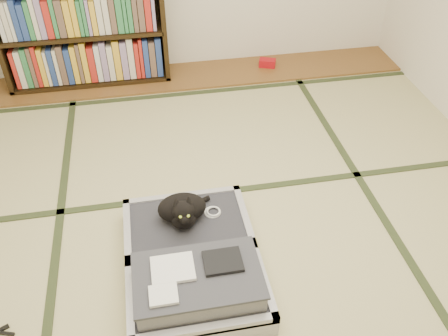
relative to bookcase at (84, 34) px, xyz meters
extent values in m
plane|color=#CDCB88|center=(0.84, -2.07, -0.45)|extent=(4.50, 4.50, 0.00)
cube|color=brown|center=(0.84, -0.07, -0.44)|extent=(4.00, 0.50, 0.02)
cube|color=#AA0D14|center=(1.62, -0.04, -0.40)|extent=(0.17, 0.14, 0.07)
cube|color=#2D381E|center=(-0.16, -2.07, -0.45)|extent=(0.05, 4.50, 0.01)
cube|color=#2D381E|center=(1.84, -2.07, -0.45)|extent=(0.05, 4.50, 0.01)
cube|color=#2D381E|center=(0.84, -1.67, -0.45)|extent=(4.00, 0.05, 0.01)
cube|color=#2D381E|center=(0.84, -0.37, -0.45)|extent=(4.00, 0.05, 0.01)
cube|color=black|center=(-0.67, 0.00, 0.02)|extent=(0.04, 0.32, 0.89)
cube|color=black|center=(0.67, 0.00, 0.02)|extent=(0.04, 0.32, 0.89)
cube|color=black|center=(0.00, 0.00, -0.42)|extent=(1.38, 0.32, 0.04)
cube|color=black|center=(0.00, 0.00, 0.02)|extent=(1.32, 0.32, 0.03)
cube|color=black|center=(0.00, 0.15, 0.02)|extent=(1.38, 0.02, 0.89)
cube|color=gray|center=(0.00, -0.02, -0.20)|extent=(1.24, 0.22, 0.38)
cube|color=gray|center=(0.00, -0.02, 0.21)|extent=(1.24, 0.22, 0.34)
cube|color=#BABABF|center=(0.61, -2.51, -0.39)|extent=(0.72, 0.48, 0.13)
cube|color=#303038|center=(0.61, -2.51, -0.36)|extent=(0.65, 0.41, 0.09)
cube|color=#BABABF|center=(0.61, -2.74, -0.32)|extent=(0.72, 0.04, 0.05)
cube|color=#BABABF|center=(0.61, -2.29, -0.32)|extent=(0.72, 0.04, 0.05)
cube|color=#BABABF|center=(0.27, -2.51, -0.32)|extent=(0.04, 0.48, 0.05)
cube|color=#BABABF|center=(0.95, -2.51, -0.32)|extent=(0.04, 0.48, 0.05)
cube|color=#BABABF|center=(0.61, -2.03, -0.39)|extent=(0.72, 0.48, 0.13)
cube|color=#303038|center=(0.61, -2.03, -0.36)|extent=(0.65, 0.41, 0.09)
cube|color=#BABABF|center=(0.61, -2.25, -0.32)|extent=(0.72, 0.04, 0.05)
cube|color=#BABABF|center=(0.61, -1.81, -0.32)|extent=(0.72, 0.04, 0.05)
cube|color=#BABABF|center=(0.27, -2.03, -0.32)|extent=(0.04, 0.48, 0.05)
cube|color=#BABABF|center=(0.95, -2.03, -0.32)|extent=(0.04, 0.48, 0.05)
cylinder|color=black|center=(0.61, -2.27, -0.32)|extent=(0.65, 0.02, 0.02)
cube|color=gray|center=(0.61, -2.51, -0.27)|extent=(0.62, 0.38, 0.13)
cube|color=#3A3A42|center=(0.61, -2.51, -0.20)|extent=(0.64, 0.40, 0.01)
cube|color=white|center=(0.49, -2.46, -0.18)|extent=(0.21, 0.17, 0.02)
cube|color=black|center=(0.74, -2.46, -0.18)|extent=(0.19, 0.15, 0.02)
cube|color=white|center=(0.44, -2.61, -0.18)|extent=(0.14, 0.12, 0.02)
cube|color=orange|center=(0.85, -2.74, -0.38)|extent=(0.05, 0.01, 0.03)
cube|color=#197F33|center=(0.78, -2.74, -0.36)|extent=(0.04, 0.01, 0.03)
ellipsoid|color=black|center=(0.59, -2.00, -0.23)|extent=(0.28, 0.18, 0.17)
ellipsoid|color=black|center=(0.59, -2.08, -0.25)|extent=(0.14, 0.10, 0.10)
ellipsoid|color=black|center=(0.59, -2.11, -0.14)|extent=(0.12, 0.11, 0.11)
sphere|color=black|center=(0.59, -2.16, -0.16)|extent=(0.05, 0.05, 0.05)
cone|color=black|center=(0.56, -2.09, -0.08)|extent=(0.04, 0.05, 0.06)
cone|color=black|center=(0.62, -2.09, -0.08)|extent=(0.04, 0.05, 0.06)
sphere|color=#A5BF33|center=(0.57, -2.16, -0.13)|extent=(0.02, 0.02, 0.02)
sphere|color=#A5BF33|center=(0.61, -2.16, -0.13)|extent=(0.02, 0.02, 0.02)
cylinder|color=black|center=(0.69, -1.91, -0.29)|extent=(0.17, 0.10, 0.03)
torus|color=white|center=(0.77, -1.99, -0.31)|extent=(0.10, 0.10, 0.01)
torus|color=white|center=(0.77, -1.99, -0.29)|extent=(0.08, 0.08, 0.01)
camera|label=1|loc=(0.47, -3.96, 1.70)|focal=38.00mm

